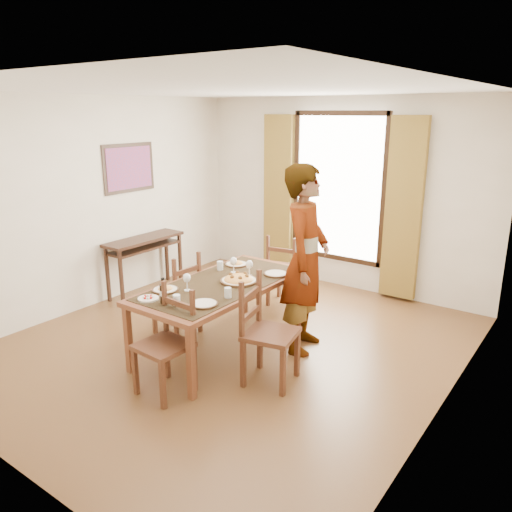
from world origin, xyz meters
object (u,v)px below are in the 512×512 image
Objects in this scene: console_table at (144,246)px; dining_table at (222,288)px; man at (306,260)px; pasta_platter at (239,277)px.

console_table is 0.60× the size of dining_table.
console_table is 2.73m from man.
console_table is 3.00× the size of pasta_platter.
pasta_platter is at bearing -15.76° from console_table.
pasta_platter is at bearing 111.36° from man.
console_table is 2.23m from pasta_platter.
man is 5.00× the size of pasta_platter.
console_table reaches higher than dining_table.
man is at bearing -3.99° from console_table.
pasta_platter is (2.14, -0.60, 0.12)m from console_table.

